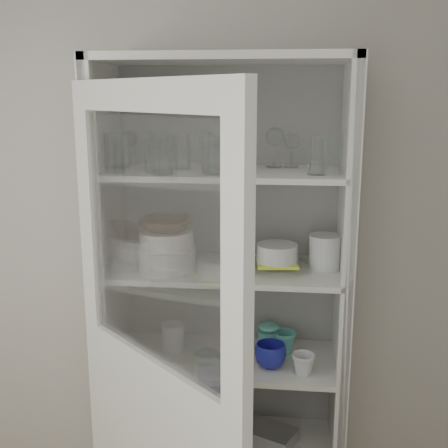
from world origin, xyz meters
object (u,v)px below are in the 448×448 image
Objects in this scene: cream_dish at (173,431)px; tin_box at (270,436)px; pantry_cabinet at (226,332)px; mug_blue at (270,355)px; cupboard_door at (157,420)px; teal_jar at (269,339)px; goblet_0 at (130,146)px; mug_teal at (284,342)px; grey_bowl_stack at (325,252)px; white_canister at (173,337)px; measuring_cups at (206,357)px; mug_white at (303,364)px; cream_bowl at (167,239)px; goblet_1 at (232,149)px; terracotta_bowl at (166,224)px; glass_platter at (277,266)px; yellow_trivet at (277,263)px; goblet_2 at (275,145)px; goblet_3 at (292,149)px; plate_stack_back at (140,249)px; white_ramekin at (277,253)px; plate_stack_front at (167,259)px.

cream_dish is 1.06× the size of tin_box.
pantry_cabinet is 0.25m from mug_blue.
teal_jar is (0.36, 0.60, 0.04)m from cupboard_door.
goblet_0 reaches higher than mug_teal.
grey_bowl_stack is at bearing -33.76° from mug_teal.
cream_dish is at bearing -87.85° from white_canister.
mug_white is at bearing -9.93° from measuring_cups.
cream_dish is at bearing -176.98° from grey_bowl_stack.
cream_bowl is at bearing -170.34° from mug_white.
goblet_1 is 0.72× the size of terracotta_bowl.
terracotta_bowl is 0.54m from white_canister.
goblet_1 is 0.45m from cream_bowl.
cupboard_door is at bearing -107.84° from goblet_1.
terracotta_bowl reaches higher than grey_bowl_stack.
cupboard_door is 6.99× the size of glass_platter.
yellow_trivet is at bearing -4.87° from white_canister.
measuring_cups is 0.85× the size of white_canister.
cream_bowl reaches higher than mug_teal.
goblet_2 reaches higher than mug_white.
measuring_cups is (0.15, 0.02, -0.51)m from cream_bowl.
pantry_cabinet is 0.84m from goblet_3.
cream_dish is at bearing -178.16° from tin_box.
goblet_3 is 1.51× the size of measuring_cups.
grey_bowl_stack is 0.86m from tin_box.
plate_stack_back is 0.41m from white_canister.
terracotta_bowl is 0.59m from measuring_cups.
white_canister is at bearing 175.13° from white_ramekin.
cream_bowl is at bearing -160.76° from teal_jar.
mug_teal is (0.26, -0.01, -0.03)m from pantry_cabinet.
teal_jar is (0.19, -0.00, -0.02)m from pantry_cabinet.
teal_jar is at bearing 156.87° from mug_teal.
goblet_0 is 0.74× the size of terracotta_bowl.
plate_stack_front is 0.59m from teal_jar.
glass_platter reaches higher than cream_dish.
goblet_2 is at bearing -175.58° from goblet_3.
mug_white is (0.74, -0.25, -0.83)m from goblet_0.
mug_white is at bearing -30.65° from pantry_cabinet.
tin_box is (-0.13, 0.12, -0.41)m from mug_white.
teal_jar is 0.50× the size of cream_dish.
cream_dish is (-0.05, 0.51, -0.38)m from cupboard_door.
white_canister is at bearing 138.83° from cupboard_door.
cream_dish is (-0.64, -0.03, -0.83)m from grey_bowl_stack.
mug_blue is at bearing -109.69° from goblet_3.
pantry_cabinet reaches higher than glass_platter.
goblet_2 is 0.58m from cream_bowl.
cream_dish is (-0.43, 0.06, -0.42)m from mug_blue.
cupboard_door is at bearing -106.14° from pantry_cabinet.
glass_platter is 0.37m from mug_teal.
goblet_3 is 0.93m from measuring_cups.
teal_jar is (-0.07, 0.01, 0.01)m from mug_teal.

